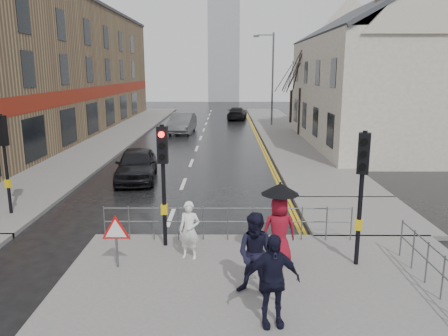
{
  "coord_description": "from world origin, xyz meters",
  "views": [
    {
      "loc": [
        1.9,
        -11.28,
        4.93
      ],
      "look_at": [
        1.83,
        2.56,
        1.83
      ],
      "focal_mm": 35.0,
      "sensor_mm": 36.0,
      "label": 1
    }
  ],
  "objects_px": {
    "pedestrian_a": "(189,230)",
    "car_mid": "(182,123)",
    "car_parked": "(136,164)",
    "pedestrian_b": "(257,255)",
    "pedestrian_d": "(272,280)",
    "pedestrian_with_umbrella": "(279,221)"
  },
  "relations": [
    {
      "from": "pedestrian_a",
      "to": "car_mid",
      "type": "height_order",
      "value": "pedestrian_a"
    },
    {
      "from": "pedestrian_a",
      "to": "car_parked",
      "type": "distance_m",
      "value": 9.38
    },
    {
      "from": "pedestrian_b",
      "to": "pedestrian_d",
      "type": "height_order",
      "value": "pedestrian_b"
    },
    {
      "from": "pedestrian_with_umbrella",
      "to": "car_mid",
      "type": "relative_size",
      "value": 0.43
    },
    {
      "from": "pedestrian_d",
      "to": "car_mid",
      "type": "xyz_separation_m",
      "value": [
        -4.41,
        27.49,
        -0.26
      ]
    },
    {
      "from": "pedestrian_b",
      "to": "pedestrian_with_umbrella",
      "type": "distance_m",
      "value": 1.75
    },
    {
      "from": "pedestrian_b",
      "to": "pedestrian_with_umbrella",
      "type": "height_order",
      "value": "pedestrian_with_umbrella"
    },
    {
      "from": "pedestrian_a",
      "to": "pedestrian_b",
      "type": "height_order",
      "value": "pedestrian_b"
    },
    {
      "from": "pedestrian_b",
      "to": "car_mid",
      "type": "relative_size",
      "value": 0.38
    },
    {
      "from": "car_parked",
      "to": "car_mid",
      "type": "relative_size",
      "value": 0.89
    },
    {
      "from": "pedestrian_with_umbrella",
      "to": "car_mid",
      "type": "distance_m",
      "value": 25.2
    },
    {
      "from": "car_parked",
      "to": "car_mid",
      "type": "xyz_separation_m",
      "value": [
        0.56,
        15.59,
        0.07
      ]
    },
    {
      "from": "pedestrian_a",
      "to": "pedestrian_b",
      "type": "relative_size",
      "value": 0.82
    },
    {
      "from": "pedestrian_with_umbrella",
      "to": "pedestrian_d",
      "type": "height_order",
      "value": "pedestrian_with_umbrella"
    },
    {
      "from": "car_parked",
      "to": "pedestrian_a",
      "type": "bearing_deg",
      "value": -76.37
    },
    {
      "from": "pedestrian_a",
      "to": "car_mid",
      "type": "distance_m",
      "value": 24.56
    },
    {
      "from": "pedestrian_d",
      "to": "car_parked",
      "type": "distance_m",
      "value": 12.89
    },
    {
      "from": "pedestrian_b",
      "to": "car_mid",
      "type": "bearing_deg",
      "value": 117.43
    },
    {
      "from": "pedestrian_b",
      "to": "car_parked",
      "type": "relative_size",
      "value": 0.43
    },
    {
      "from": "pedestrian_a",
      "to": "pedestrian_with_umbrella",
      "type": "distance_m",
      "value": 2.33
    },
    {
      "from": "pedestrian_d",
      "to": "car_parked",
      "type": "height_order",
      "value": "pedestrian_d"
    },
    {
      "from": "pedestrian_b",
      "to": "pedestrian_d",
      "type": "xyz_separation_m",
      "value": [
        0.21,
        -1.16,
        -0.0
      ]
    }
  ]
}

